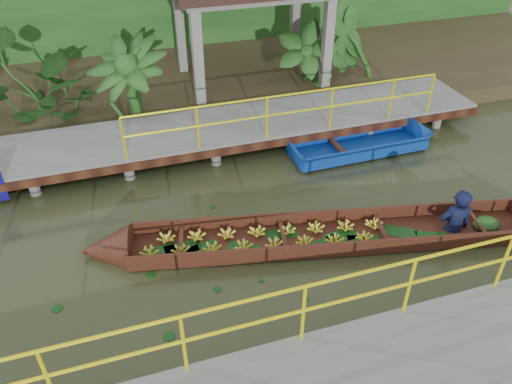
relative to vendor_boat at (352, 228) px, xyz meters
name	(u,v)px	position (x,y,z in m)	size (l,w,h in m)	color
ground	(200,244)	(-2.79, 0.73, -0.27)	(80.00, 80.00, 0.00)	#2D341A
land_strip	(145,82)	(-2.79, 8.23, -0.04)	(30.00, 8.00, 0.45)	#362A1B
far_dock	(168,137)	(-2.77, 4.16, 0.21)	(16.00, 2.06, 1.66)	slate
foliage_backdrop	(128,0)	(-2.79, 10.73, 1.73)	(30.00, 0.80, 4.00)	#174415
vendor_boat	(352,228)	(0.00, 0.00, 0.00)	(9.37, 2.84, 2.21)	#35140E
moored_blue_boat	(391,141)	(2.51, 2.88, -0.11)	(3.87, 1.10, 0.92)	#0D3799
tropical_plants	(117,79)	(-3.66, 6.03, 1.04)	(14.37, 1.37, 1.71)	#174415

